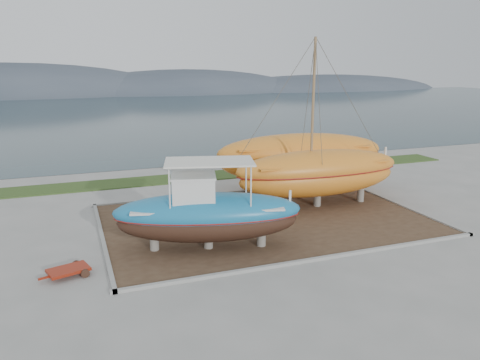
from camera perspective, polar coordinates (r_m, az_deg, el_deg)
name	(u,v)px	position (r m, az deg, el deg)	size (l,w,h in m)	color
ground	(297,244)	(23.83, 6.95, -7.79)	(140.00, 140.00, 0.00)	gray
dirt_patch	(265,219)	(27.21, 3.09, -4.83)	(18.00, 12.00, 0.06)	#422D1E
curb_frame	(265,219)	(27.19, 3.09, -4.74)	(18.60, 12.60, 0.15)	gray
grass_strip	(208,176)	(37.61, -3.88, 0.52)	(44.00, 3.00, 0.08)	#284219
sea	(125,112)	(90.60, -13.90, 8.08)	(260.00, 100.00, 0.04)	#1B3137
mountain_ridge	(101,94)	(145.21, -16.54, 10.02)	(200.00, 36.00, 20.00)	#333D49
blue_caique	(208,205)	(22.43, -3.95, -3.09)	(9.03, 2.82, 4.34)	#196FA0
white_dinghy	(157,213)	(26.73, -10.08, -3.96)	(3.99, 1.50, 1.20)	silver
orange_sailboat	(320,125)	(28.93, 9.78, 6.63)	(10.90, 3.21, 10.25)	orange
orange_bare_hull	(300,163)	(33.16, 7.37, 2.10)	(11.95, 3.59, 3.92)	orange
red_trailer	(69,272)	(21.57, -20.17, -10.52)	(2.48, 1.24, 0.35)	maroon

